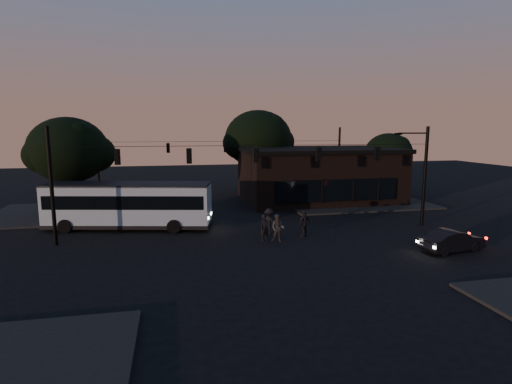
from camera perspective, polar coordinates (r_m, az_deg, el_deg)
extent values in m
plane|color=black|center=(24.40, 1.94, -8.42)|extent=(120.00, 120.00, 0.00)
cube|color=black|center=(41.24, 13.62, -1.36)|extent=(14.00, 10.00, 0.15)
cube|color=black|center=(38.27, -24.33, -2.71)|extent=(14.00, 10.00, 0.15)
cube|color=black|center=(41.54, 8.82, 2.24)|extent=(15.00, 10.00, 5.00)
cube|color=black|center=(41.32, 8.91, 5.96)|extent=(15.40, 10.40, 0.40)
cube|color=black|center=(36.93, 11.57, 0.24)|extent=(11.50, 0.18, 2.00)
cylinder|color=black|center=(45.93, 0.30, 2.36)|extent=(0.44, 0.44, 4.00)
ellipsoid|color=black|center=(45.64, 0.31, 7.60)|extent=(7.60, 7.60, 6.46)
cylinder|color=black|center=(47.30, 18.19, 1.49)|extent=(0.44, 0.44, 3.00)
ellipsoid|color=black|center=(47.02, 18.38, 5.30)|extent=(5.20, 5.20, 4.42)
cylinder|color=black|center=(37.02, -24.83, -0.40)|extent=(0.44, 0.44, 3.60)
ellipsoid|color=black|center=(36.64, -25.22, 5.45)|extent=(6.40, 6.40, 5.44)
cylinder|color=black|center=(27.87, -27.18, 0.67)|extent=(0.24, 0.24, 7.50)
cylinder|color=black|center=(32.63, 22.97, 2.03)|extent=(0.24, 0.24, 7.50)
cylinder|color=black|center=(27.21, 0.00, 6.67)|extent=(26.00, 0.03, 0.03)
cube|color=black|center=(26.90, -19.19, 4.76)|extent=(0.34, 0.30, 1.00)
cube|color=black|center=(26.69, -9.54, 5.11)|extent=(0.34, 0.30, 1.00)
cube|color=black|center=(27.24, 0.00, 5.30)|extent=(0.34, 0.30, 1.00)
cube|color=black|center=(28.50, 8.93, 5.36)|extent=(0.34, 0.30, 1.00)
cube|color=black|center=(30.38, 16.93, 5.30)|extent=(0.34, 0.30, 1.00)
cylinder|color=black|center=(43.41, -21.66, 3.66)|extent=(0.24, 0.24, 7.50)
cylinder|color=black|center=(46.61, 11.75, 4.43)|extent=(0.24, 0.24, 7.50)
cylinder|color=black|center=(42.99, -4.39, 7.23)|extent=(26.00, 0.03, 0.03)
cube|color=black|center=(42.66, -12.44, 6.16)|extent=(0.34, 0.30, 1.00)
cube|color=black|center=(43.02, -4.38, 6.36)|extent=(0.34, 0.30, 1.00)
cube|color=black|center=(44.20, 3.41, 6.44)|extent=(0.34, 0.30, 1.00)
cube|color=#9DB4C7|center=(30.81, -17.73, -1.55)|extent=(12.21, 5.17, 2.82)
cube|color=black|center=(30.76, -17.76, -1.05)|extent=(11.76, 5.11, 0.97)
cube|color=black|center=(30.59, -17.86, 1.04)|extent=(12.21, 5.17, 0.16)
cube|color=black|center=(31.11, -17.60, -4.30)|extent=(12.32, 5.25, 0.27)
cylinder|color=black|center=(31.43, -25.64, -4.43)|extent=(1.01, 0.47, 0.97)
cylinder|color=black|center=(33.82, -23.64, -3.40)|extent=(1.01, 0.47, 0.97)
cylinder|color=black|center=(28.89, -11.66, -4.84)|extent=(1.01, 0.47, 0.97)
cylinder|color=black|center=(31.47, -10.64, -3.67)|extent=(1.01, 0.47, 0.97)
imported|color=black|center=(26.91, 26.24, -6.23)|extent=(4.24, 2.09, 1.34)
imported|color=black|center=(26.43, 1.21, -5.09)|extent=(0.75, 0.64, 1.74)
imported|color=#3A3634|center=(26.11, 3.14, -5.18)|extent=(1.12, 1.05, 1.83)
imported|color=black|center=(27.54, 6.92, -4.45)|extent=(1.16, 0.97, 1.86)
imported|color=black|center=(27.77, 1.86, -4.27)|extent=(1.35, 1.33, 1.86)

